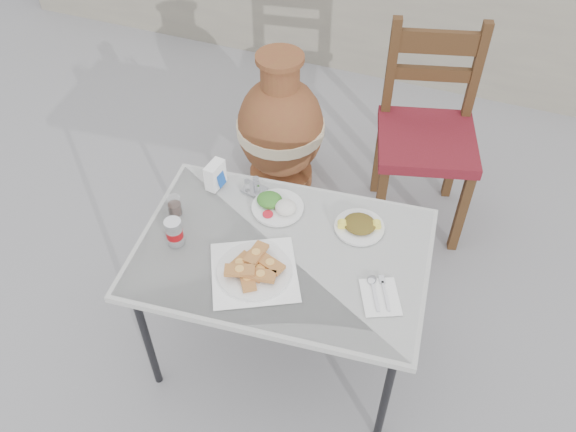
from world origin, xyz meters
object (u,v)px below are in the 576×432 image
at_px(cola_glass, 175,207).
at_px(condiment_caddy, 254,187).
at_px(salad_chopped_plate, 359,225).
at_px(terracotta_urn, 281,128).
at_px(pide_plate, 254,267).
at_px(salad_rice_plate, 277,205).
at_px(soda_can, 174,232).
at_px(napkin_holder, 215,175).
at_px(cafe_table, 282,258).
at_px(chair, 427,132).

distance_m(cola_glass, condiment_caddy, 0.33).
height_order(salad_chopped_plate, condiment_caddy, condiment_caddy).
distance_m(cola_glass, terracotta_urn, 1.05).
relative_size(pide_plate, terracotta_urn, 0.50).
distance_m(salad_rice_plate, soda_can, 0.43).
distance_m(pide_plate, salad_chopped_plate, 0.46).
xyz_separation_m(cola_glass, napkin_holder, (0.08, 0.20, 0.02)).
bearing_deg(cola_glass, napkin_holder, 68.07).
relative_size(salad_chopped_plate, condiment_caddy, 1.91).
distance_m(cafe_table, napkin_holder, 0.46).
distance_m(cola_glass, napkin_holder, 0.22).
xyz_separation_m(salad_chopped_plate, terracotta_urn, (-0.65, 0.82, -0.30)).
bearing_deg(salad_chopped_plate, soda_can, -153.20).
bearing_deg(chair, napkin_holder, -146.96).
height_order(cafe_table, salad_chopped_plate, salad_chopped_plate).
bearing_deg(cafe_table, terracotta_urn, 111.49).
relative_size(salad_chopped_plate, napkin_holder, 1.72).
height_order(salad_rice_plate, salad_chopped_plate, salad_rice_plate).
xyz_separation_m(soda_can, chair, (0.74, 1.17, -0.18)).
distance_m(salad_rice_plate, chair, 0.98).
bearing_deg(condiment_caddy, salad_chopped_plate, -5.99).
distance_m(cafe_table, cola_glass, 0.48).
height_order(cola_glass, napkin_holder, napkin_holder).
height_order(pide_plate, salad_chopped_plate, pide_plate).
distance_m(soda_can, napkin_holder, 0.34).
height_order(napkin_holder, chair, chair).
distance_m(napkin_holder, condiment_caddy, 0.17).
distance_m(salad_chopped_plate, terracotta_urn, 1.09).
distance_m(pide_plate, chair, 1.27).
height_order(condiment_caddy, terracotta_urn, terracotta_urn).
relative_size(salad_rice_plate, terracotta_urn, 0.26).
distance_m(napkin_holder, chair, 1.12).
bearing_deg(terracotta_urn, pide_plate, -73.32).
relative_size(cola_glass, terracotta_urn, 0.10).
bearing_deg(terracotta_urn, salad_chopped_plate, -51.74).
bearing_deg(cola_glass, salad_chopped_plate, 14.17).
height_order(soda_can, terracotta_urn, terracotta_urn).
bearing_deg(salad_chopped_plate, cola_glass, -165.83).
relative_size(salad_rice_plate, salad_chopped_plate, 1.07).
height_order(napkin_holder, condiment_caddy, napkin_holder).
height_order(pide_plate, cola_glass, cola_glass).
xyz_separation_m(condiment_caddy, terracotta_urn, (-0.18, 0.77, -0.31)).
bearing_deg(pide_plate, salad_rice_plate, 97.06).
relative_size(cafe_table, pide_plate, 2.81).
height_order(salad_rice_plate, condiment_caddy, condiment_caddy).
height_order(cola_glass, condiment_caddy, cola_glass).
xyz_separation_m(cafe_table, soda_can, (-0.39, -0.11, 0.11)).
bearing_deg(napkin_holder, cafe_table, -24.36).
xyz_separation_m(cafe_table, terracotta_urn, (-0.41, 1.03, -0.24)).
height_order(pide_plate, napkin_holder, napkin_holder).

